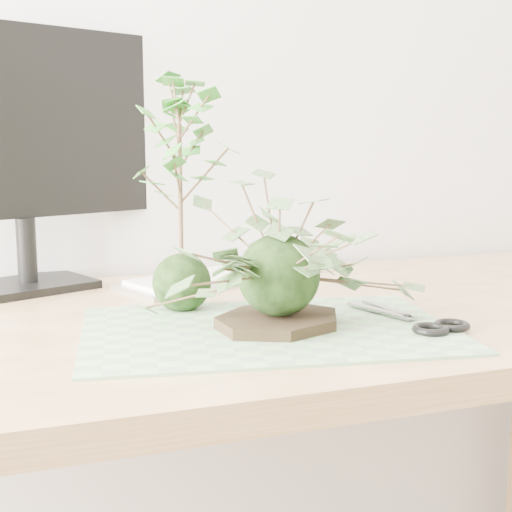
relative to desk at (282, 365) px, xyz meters
name	(u,v)px	position (x,y,z in m)	size (l,w,h in m)	color
desk	(282,365)	(0.00, 0.00, 0.00)	(1.60, 0.70, 0.74)	tan
cutting_mat	(268,329)	(-0.06, -0.11, 0.09)	(0.49, 0.33, 0.00)	gray
stone_dish	(278,321)	(-0.05, -0.11, 0.10)	(0.19, 0.19, 0.01)	black
ivy_kokedama	(279,236)	(-0.05, -0.11, 0.22)	(0.40, 0.40, 0.22)	black
maple_kokedama	(179,138)	(-0.15, 0.04, 0.34)	(0.20, 0.20, 0.37)	black
keyboard	(236,275)	(0.01, 0.25, 0.10)	(0.47, 0.29, 0.02)	silver
monitor	(21,139)	(-0.36, 0.29, 0.34)	(0.48, 0.23, 0.44)	black
scissors	(424,324)	(0.14, -0.17, 0.10)	(0.10, 0.20, 0.01)	gray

